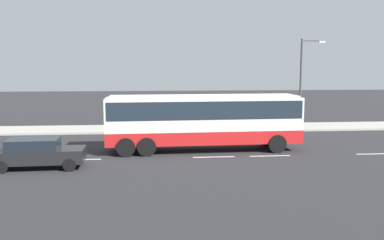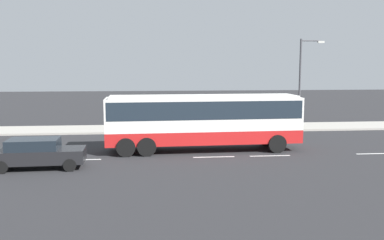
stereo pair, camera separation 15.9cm
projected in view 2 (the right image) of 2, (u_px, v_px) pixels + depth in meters
The scene contains 7 objects.
ground_plane at pixel (186, 151), 26.11m from camera, with size 120.00×120.00×0.00m, color #28282B.
sidewalk_curb at pixel (177, 128), 34.80m from camera, with size 80.00×4.00×0.15m, color #A8A399.
lane_centreline at pixel (142, 158), 23.99m from camera, with size 30.06×0.16×0.01m.
coach_bus at pixel (204, 117), 25.90m from camera, with size 11.93×2.98×3.43m.
car_black_sedan at pixel (38, 153), 21.58m from camera, with size 4.63×2.06×1.55m.
pedestrian_near_curb at pixel (227, 117), 34.49m from camera, with size 0.32×0.32×1.52m.
street_lamp at pixel (302, 78), 33.50m from camera, with size 1.93×0.24×7.15m.
Camera 2 is at (-2.04, -25.55, 5.31)m, focal length 39.54 mm.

